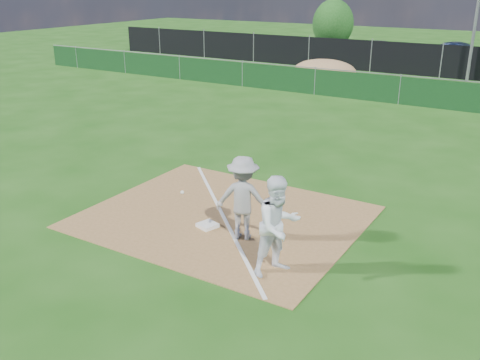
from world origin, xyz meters
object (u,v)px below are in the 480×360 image
at_px(first_base, 207,225).
at_px(play_at_first, 243,198).
at_px(tree_left, 333,24).
at_px(light_pole, 478,3).
at_px(runner, 278,226).
at_px(car_left, 381,50).
at_px(car_mid, 461,54).

bearing_deg(first_base, play_at_first, -1.24).
height_order(first_base, tree_left, tree_left).
relative_size(first_base, tree_left, 0.10).
height_order(light_pole, runner, light_pole).
height_order(runner, car_left, runner).
bearing_deg(car_left, light_pole, -117.28).
bearing_deg(tree_left, play_at_first, -70.71).
bearing_deg(runner, tree_left, 47.51).
xyz_separation_m(first_base, play_at_first, (0.92, -0.02, 0.85)).
relative_size(play_at_first, car_left, 0.51).
bearing_deg(light_pole, play_at_first, -91.46).
relative_size(car_left, tree_left, 1.11).
relative_size(car_mid, tree_left, 1.10).
xyz_separation_m(play_at_first, tree_left, (-11.15, 31.86, 1.03)).
distance_m(first_base, runner, 2.52).
height_order(play_at_first, runner, runner).
distance_m(runner, tree_left, 35.01).
height_order(runner, car_mid, runner).
relative_size(play_at_first, car_mid, 0.52).
bearing_deg(play_at_first, light_pole, 88.54).
bearing_deg(car_left, play_at_first, -158.01).
bearing_deg(car_mid, light_pole, -166.40).
bearing_deg(tree_left, first_base, -72.19).
relative_size(play_at_first, tree_left, 0.57).
bearing_deg(tree_left, car_left, -40.81).
xyz_separation_m(light_pole, car_mid, (-1.47, 5.79, -3.31)).
distance_m(car_left, tree_left, 7.28).
relative_size(car_left, car_mid, 1.01).
distance_m(first_base, car_mid, 28.14).
distance_m(car_left, car_mid, 4.92).
xyz_separation_m(light_pole, runner, (0.70, -23.22, -3.05)).
height_order(runner, tree_left, tree_left).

